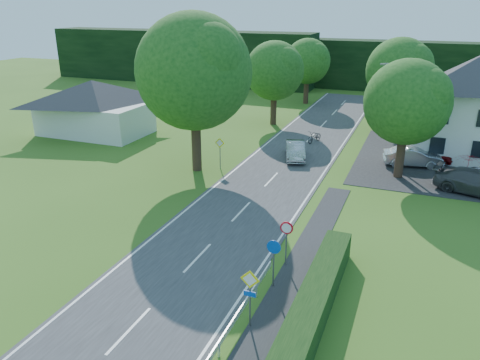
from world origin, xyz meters
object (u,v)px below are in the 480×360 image
at_px(parked_car_silver_a, 413,157).
at_px(streetlight, 401,112).
at_px(moving_car, 295,150).
at_px(parked_car_grey, 477,182).
at_px(parasol, 468,167).
at_px(motorcycle, 315,137).
at_px(parked_car_red, 430,152).

bearing_deg(parked_car_silver_a, streetlight, 117.13).
relative_size(streetlight, moving_car, 1.87).
relative_size(streetlight, parked_car_silver_a, 1.79).
height_order(parked_car_grey, parasol, parasol).
height_order(moving_car, parked_car_grey, parked_car_grey).
bearing_deg(motorcycle, parked_car_grey, -13.58).
distance_m(parked_car_red, parasol, 4.36).
xyz_separation_m(parked_car_red, parked_car_grey, (3.01, -6.50, 0.11)).
bearing_deg(motorcycle, parked_car_red, 9.12).
distance_m(streetlight, moving_car, 8.63).
xyz_separation_m(moving_car, parasol, (12.85, 0.11, 0.17)).
distance_m(moving_car, parasol, 12.85).
bearing_deg(parasol, streetlight, 174.39).
height_order(streetlight, parked_car_red, streetlight).
bearing_deg(parasol, parked_car_red, 126.47).
bearing_deg(moving_car, parked_car_silver_a, -7.47).
bearing_deg(moving_car, motorcycle, 68.24).
distance_m(motorcycle, parked_car_silver_a, 9.43).
distance_m(streetlight, parked_car_silver_a, 4.04).
bearing_deg(moving_car, parasol, -17.06).
bearing_deg(streetlight, parked_car_silver_a, 37.72).
height_order(parked_car_red, parasol, parasol).
bearing_deg(streetlight, parked_car_red, 50.15).
relative_size(moving_car, parked_car_silver_a, 0.96).
xyz_separation_m(streetlight, moving_car, (-7.76, -0.61, -3.72)).
xyz_separation_m(parked_car_red, parasol, (2.59, -3.50, 0.19)).
xyz_separation_m(parked_car_red, parked_car_silver_a, (-1.21, -2.00, 0.05)).
height_order(streetlight, parked_car_grey, streetlight).
distance_m(streetlight, motorcycle, 9.57).
relative_size(moving_car, parasol, 2.20).
relative_size(parked_car_red, parked_car_silver_a, 0.90).
distance_m(motorcycle, parked_car_red, 10.02).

